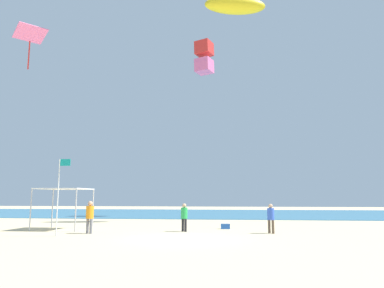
{
  "coord_description": "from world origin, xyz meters",
  "views": [
    {
      "loc": [
        2.42,
        -17.16,
        1.98
      ],
      "look_at": [
        -0.93,
        11.96,
        6.29
      ],
      "focal_mm": 33.54,
      "sensor_mm": 36.0,
      "label": 1
    }
  ],
  "objects_px": {
    "person_leftmost": "(90,214)",
    "kite_diamond_pink": "(30,35)",
    "person_near_tent": "(184,215)",
    "canopy_tent": "(64,191)",
    "kite_box_red": "(204,57)",
    "banner_flag": "(59,190)",
    "kite_inflatable_yellow": "(235,5)",
    "cooler_box": "(225,226)",
    "person_central": "(271,216)"
  },
  "relations": [
    {
      "from": "person_leftmost",
      "to": "kite_diamond_pink",
      "type": "distance_m",
      "value": 12.66
    },
    {
      "from": "person_near_tent",
      "to": "kite_diamond_pink",
      "type": "relative_size",
      "value": 0.6
    },
    {
      "from": "canopy_tent",
      "to": "kite_diamond_pink",
      "type": "bearing_deg",
      "value": -172.09
    },
    {
      "from": "person_near_tent",
      "to": "kite_box_red",
      "type": "relative_size",
      "value": 0.47
    },
    {
      "from": "canopy_tent",
      "to": "person_leftmost",
      "type": "distance_m",
      "value": 3.54
    },
    {
      "from": "banner_flag",
      "to": "kite_inflatable_yellow",
      "type": "bearing_deg",
      "value": 49.41
    },
    {
      "from": "person_near_tent",
      "to": "banner_flag",
      "type": "relative_size",
      "value": 0.41
    },
    {
      "from": "kite_inflatable_yellow",
      "to": "person_leftmost",
      "type": "bearing_deg",
      "value": 37.49
    },
    {
      "from": "banner_flag",
      "to": "cooler_box",
      "type": "bearing_deg",
      "value": 32.05
    },
    {
      "from": "person_leftmost",
      "to": "banner_flag",
      "type": "distance_m",
      "value": 2.27
    },
    {
      "from": "canopy_tent",
      "to": "kite_box_red",
      "type": "distance_m",
      "value": 21.61
    },
    {
      "from": "canopy_tent",
      "to": "person_near_tent",
      "type": "height_order",
      "value": "canopy_tent"
    },
    {
      "from": "canopy_tent",
      "to": "banner_flag",
      "type": "height_order",
      "value": "banner_flag"
    },
    {
      "from": "person_leftmost",
      "to": "banner_flag",
      "type": "relative_size",
      "value": 0.45
    },
    {
      "from": "kite_box_red",
      "to": "person_near_tent",
      "type": "bearing_deg",
      "value": -158.44
    },
    {
      "from": "kite_box_red",
      "to": "kite_inflatable_yellow",
      "type": "xyz_separation_m",
      "value": [
        3.22,
        -7.43,
        1.48
      ]
    },
    {
      "from": "person_central",
      "to": "cooler_box",
      "type": "xyz_separation_m",
      "value": [
        -2.53,
        2.46,
        -0.75
      ]
    },
    {
      "from": "person_leftmost",
      "to": "canopy_tent",
      "type": "bearing_deg",
      "value": -7.18
    },
    {
      "from": "person_near_tent",
      "to": "banner_flag",
      "type": "distance_m",
      "value": 6.95
    },
    {
      "from": "banner_flag",
      "to": "kite_inflatable_yellow",
      "type": "distance_m",
      "value": 21.05
    },
    {
      "from": "cooler_box",
      "to": "kite_inflatable_yellow",
      "type": "xyz_separation_m",
      "value": [
        0.92,
        5.57,
        17.72
      ]
    },
    {
      "from": "person_near_tent",
      "to": "kite_inflatable_yellow",
      "type": "bearing_deg",
      "value": -64.61
    },
    {
      "from": "person_central",
      "to": "kite_box_red",
      "type": "height_order",
      "value": "kite_box_red"
    },
    {
      "from": "person_central",
      "to": "kite_box_red",
      "type": "xyz_separation_m",
      "value": [
        -4.82,
        15.45,
        15.49
      ]
    },
    {
      "from": "kite_diamond_pink",
      "to": "kite_box_red",
      "type": "relative_size",
      "value": 0.79
    },
    {
      "from": "kite_diamond_pink",
      "to": "kite_inflatable_yellow",
      "type": "bearing_deg",
      "value": -16.53
    },
    {
      "from": "person_near_tent",
      "to": "banner_flag",
      "type": "xyz_separation_m",
      "value": [
        -5.99,
        -3.23,
        1.4
      ]
    },
    {
      "from": "canopy_tent",
      "to": "kite_box_red",
      "type": "bearing_deg",
      "value": 62.7
    },
    {
      "from": "cooler_box",
      "to": "kite_box_red",
      "type": "distance_m",
      "value": 20.93
    },
    {
      "from": "person_leftmost",
      "to": "kite_box_red",
      "type": "height_order",
      "value": "kite_box_red"
    },
    {
      "from": "kite_box_red",
      "to": "cooler_box",
      "type": "bearing_deg",
      "value": -148.37
    },
    {
      "from": "kite_box_red",
      "to": "kite_inflatable_yellow",
      "type": "bearing_deg",
      "value": -134.97
    },
    {
      "from": "person_leftmost",
      "to": "kite_inflatable_yellow",
      "type": "bearing_deg",
      "value": -99.48
    },
    {
      "from": "cooler_box",
      "to": "banner_flag",
      "type": "bearing_deg",
      "value": -147.95
    },
    {
      "from": "person_near_tent",
      "to": "person_leftmost",
      "type": "bearing_deg",
      "value": 67.45
    },
    {
      "from": "person_leftmost",
      "to": "banner_flag",
      "type": "height_order",
      "value": "banner_flag"
    },
    {
      "from": "kite_diamond_pink",
      "to": "cooler_box",
      "type": "bearing_deg",
      "value": -36.9
    },
    {
      "from": "person_near_tent",
      "to": "cooler_box",
      "type": "bearing_deg",
      "value": -91.01
    },
    {
      "from": "kite_diamond_pink",
      "to": "kite_inflatable_yellow",
      "type": "height_order",
      "value": "kite_inflatable_yellow"
    },
    {
      "from": "banner_flag",
      "to": "kite_diamond_pink",
      "type": "distance_m",
      "value": 11.4
    },
    {
      "from": "person_near_tent",
      "to": "person_central",
      "type": "bearing_deg",
      "value": -137.26
    },
    {
      "from": "canopy_tent",
      "to": "banner_flag",
      "type": "relative_size",
      "value": 0.72
    },
    {
      "from": "canopy_tent",
      "to": "kite_diamond_pink",
      "type": "height_order",
      "value": "kite_diamond_pink"
    },
    {
      "from": "person_leftmost",
      "to": "cooler_box",
      "type": "bearing_deg",
      "value": -121.17
    },
    {
      "from": "person_leftmost",
      "to": "banner_flag",
      "type": "bearing_deg",
      "value": 88.27
    },
    {
      "from": "cooler_box",
      "to": "kite_inflatable_yellow",
      "type": "height_order",
      "value": "kite_inflatable_yellow"
    },
    {
      "from": "canopy_tent",
      "to": "kite_box_red",
      "type": "height_order",
      "value": "kite_box_red"
    },
    {
      "from": "person_near_tent",
      "to": "person_central",
      "type": "distance_m",
      "value": 4.86
    },
    {
      "from": "cooler_box",
      "to": "kite_diamond_pink",
      "type": "relative_size",
      "value": 0.21
    },
    {
      "from": "person_near_tent",
      "to": "cooler_box",
      "type": "relative_size",
      "value": 2.78
    }
  ]
}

